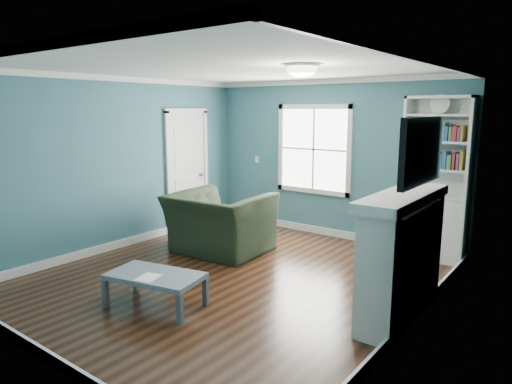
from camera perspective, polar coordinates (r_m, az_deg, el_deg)
The scene contains 13 objects.
floor at distance 5.93m, azimuth -2.78°, elevation -10.62°, with size 5.00×5.00×0.00m, color black.
room_walls at distance 5.57m, azimuth -2.92°, elevation 4.76°, with size 5.00×5.00×5.00m.
trim at distance 5.61m, azimuth -2.89°, elevation 1.25°, with size 4.50×5.00×2.60m.
window at distance 7.79m, azimuth 7.24°, elevation 5.32°, with size 1.40×0.06×1.50m.
bookshelf at distance 6.89m, azimuth 21.42°, elevation -0.39°, with size 0.90×0.35×2.31m.
fireplace at distance 4.91m, azimuth 17.90°, elevation -7.78°, with size 0.44×1.58×1.30m.
tv at distance 4.66m, azimuth 20.04°, elevation 4.84°, with size 0.06×1.10×0.65m, color black.
door at distance 8.15m, azimuth -8.55°, elevation 2.84°, with size 0.12×0.98×2.17m.
ceiling_fixture at distance 5.11m, azimuth 5.76°, elevation 15.09°, with size 0.38×0.38×0.15m.
light_switch at distance 8.47m, azimuth 0.13°, elevation 4.10°, with size 0.08×0.01×0.12m, color white.
recliner at distance 6.79m, azimuth -4.60°, elevation -2.65°, with size 1.37×0.89×1.20m, color black.
coffee_table at distance 5.14m, azimuth -12.49°, elevation -10.44°, with size 1.11×0.76×0.37m.
paper_sheet at distance 5.02m, azimuth -13.31°, elevation -10.35°, with size 0.20×0.25×0.00m, color white.
Camera 1 is at (3.56, -4.24, 2.12)m, focal length 32.00 mm.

